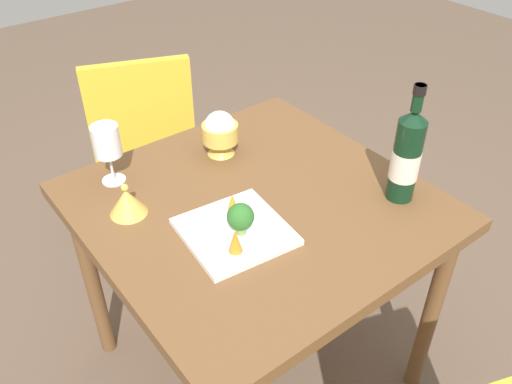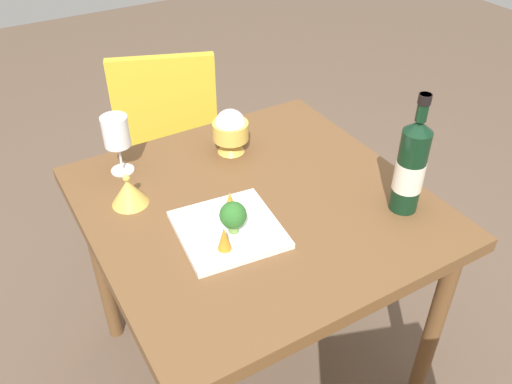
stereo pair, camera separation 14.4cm
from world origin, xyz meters
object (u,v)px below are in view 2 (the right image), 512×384
at_px(broccoli_floret, 233,216).
at_px(carrot_garnish_right, 224,238).
at_px(chair_by_wall, 167,123).
at_px(carrot_garnish_left, 230,200).
at_px(wine_glass, 116,133).
at_px(rice_bowl_lid, 129,192).
at_px(rice_bowl, 231,130).
at_px(serving_plate, 229,230).
at_px(wine_bottle, 411,166).

relative_size(broccoli_floret, carrot_garnish_right, 1.33).
xyz_separation_m(chair_by_wall, carrot_garnish_left, (0.87, -0.17, 0.24)).
distance_m(wine_glass, rice_bowl_lid, 0.19).
bearing_deg(rice_bowl_lid, wine_glass, 168.23).
relative_size(rice_bowl, broccoli_floret, 1.65).
distance_m(wine_glass, broccoli_floret, 0.45).
bearing_deg(wine_glass, rice_bowl_lid, -11.77).
height_order(serving_plate, carrot_garnish_left, carrot_garnish_left).
distance_m(serving_plate, carrot_garnish_right, 0.09).
relative_size(serving_plate, carrot_garnish_left, 5.18).
bearing_deg(carrot_garnish_left, wine_glass, -151.77).
bearing_deg(carrot_garnish_left, serving_plate, -31.61).
distance_m(broccoli_floret, carrot_garnish_left, 0.09).
bearing_deg(serving_plate, wine_glass, -160.71).
xyz_separation_m(rice_bowl_lid, carrot_garnish_left, (0.18, 0.21, 0.00)).
relative_size(wine_glass, rice_bowl, 1.26).
xyz_separation_m(broccoli_floret, carrot_garnish_left, (-0.08, 0.04, -0.02)).
relative_size(wine_glass, carrot_garnish_right, 2.77).
relative_size(chair_by_wall, serving_plate, 3.09).
relative_size(wine_bottle, serving_plate, 1.22).
bearing_deg(rice_bowl_lid, serving_plate, 35.78).
xyz_separation_m(chair_by_wall, wine_glass, (0.54, -0.35, 0.33)).
height_order(serving_plate, broccoli_floret, broccoli_floret).
xyz_separation_m(serving_plate, carrot_garnish_right, (0.07, -0.04, 0.04)).
bearing_deg(rice_bowl, chair_by_wall, 178.21).
relative_size(chair_by_wall, broccoli_floret, 9.91).
bearing_deg(broccoli_floret, carrot_garnish_right, -47.21).
bearing_deg(broccoli_floret, carrot_garnish_left, 157.00).
relative_size(carrot_garnish_left, carrot_garnish_right, 0.82).
bearing_deg(rice_bowl_lid, wine_bottle, 58.03).
distance_m(wine_glass, serving_plate, 0.44).
bearing_deg(chair_by_wall, broccoli_floret, -80.80).
bearing_deg(carrot_garnish_right, broccoli_floret, 132.79).
bearing_deg(wine_glass, wine_bottle, 47.08).
height_order(chair_by_wall, serving_plate, chair_by_wall).
height_order(wine_bottle, carrot_garnish_right, wine_bottle).
distance_m(rice_bowl, carrot_garnish_left, 0.31).
height_order(chair_by_wall, rice_bowl, rice_bowl).
height_order(rice_bowl, serving_plate, rice_bowl).
relative_size(wine_glass, rice_bowl_lid, 1.79).
bearing_deg(rice_bowl, wine_bottle, 28.69).
height_order(wine_bottle, rice_bowl_lid, wine_bottle).
relative_size(chair_by_wall, rice_bowl, 6.00).
relative_size(wine_glass, carrot_garnish_left, 3.37).
bearing_deg(carrot_garnish_left, rice_bowl_lid, -129.47).
distance_m(wine_bottle, broccoli_floret, 0.47).
height_order(rice_bowl_lid, broccoli_floret, broccoli_floret).
relative_size(serving_plate, carrot_garnish_right, 4.26).
bearing_deg(serving_plate, broccoli_floret, 11.93).
height_order(rice_bowl_lid, carrot_garnish_right, rice_bowl_lid).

